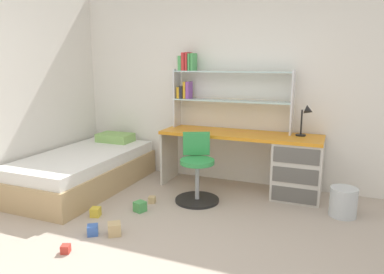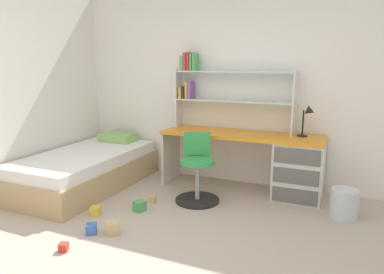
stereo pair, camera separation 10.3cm
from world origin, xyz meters
name	(u,v)px [view 1 (the left image)]	position (x,y,z in m)	size (l,w,h in m)	color
ground_plane	(149,268)	(0.00, 0.00, -0.01)	(5.49, 5.69, 0.02)	#B2A393
room_shell	(107,90)	(-1.16, 1.17, 1.30)	(5.49, 5.69, 2.60)	white
desk	(282,163)	(0.73, 2.03, 0.41)	(2.01, 0.58, 0.74)	orange
bookshelf_hutch	(213,84)	(-0.23, 2.20, 1.34)	(1.57, 0.22, 1.00)	silver
desk_lamp	(307,116)	(0.98, 2.11, 1.00)	(0.20, 0.17, 0.38)	black
swivel_chair	(197,175)	(-0.17, 1.47, 0.32)	(0.52, 0.52, 0.80)	black
bed_platform	(84,170)	(-1.70, 1.34, 0.23)	(1.05, 1.99, 0.58)	tan
waste_bin	(343,202)	(1.44, 1.65, 0.16)	(0.28, 0.28, 0.31)	silver
toy_block_yellow_0	(96,212)	(-1.00, 0.64, 0.05)	(0.10, 0.10, 0.10)	gold
toy_block_natural_1	(114,229)	(-0.57, 0.36, 0.06)	(0.12, 0.12, 0.12)	tan
toy_block_green_2	(140,207)	(-0.63, 0.93, 0.06)	(0.11, 0.11, 0.11)	#479E51
toy_block_red_3	(66,249)	(-0.78, -0.08, 0.04)	(0.07, 0.07, 0.07)	red
toy_block_blue_4	(93,230)	(-0.77, 0.28, 0.05)	(0.10, 0.10, 0.10)	#3860B7
toy_block_natural_5	(152,200)	(-0.62, 1.20, 0.04)	(0.08, 0.08, 0.08)	tan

